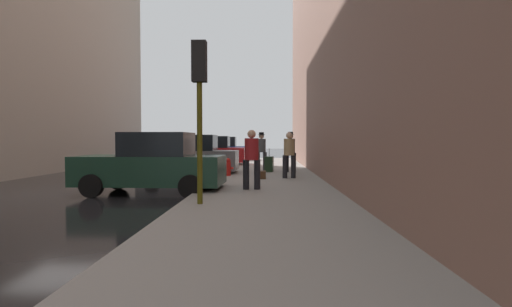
{
  "coord_description": "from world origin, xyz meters",
  "views": [
    {
      "loc": [
        5.99,
        -11.46,
        1.57
      ],
      "look_at": [
        5.52,
        5.84,
        0.98
      ],
      "focal_mm": 28.0,
      "sensor_mm": 36.0,
      "label": 1
    }
  ],
  "objects_px": {
    "traffic_light": "(199,86)",
    "pedestrian_in_tan_coat": "(289,152)",
    "fire_hydrant": "(228,167)",
    "pedestrian_in_red_jacket": "(252,156)",
    "parked_red_hatchback": "(210,152)",
    "pedestrian_with_fedora": "(290,150)",
    "pedestrian_with_beanie": "(261,149)",
    "duffel_bag": "(261,175)",
    "rolling_suitcase": "(269,164)",
    "parked_dark_green_sedan": "(153,165)",
    "parked_gray_coupe": "(190,156)",
    "parked_blue_sedan": "(220,150)"
  },
  "relations": [
    {
      "from": "parked_red_hatchback",
      "to": "pedestrian_with_beanie",
      "type": "bearing_deg",
      "value": -57.92
    },
    {
      "from": "traffic_light",
      "to": "parked_dark_green_sedan",
      "type": "bearing_deg",
      "value": 123.92
    },
    {
      "from": "parked_gray_coupe",
      "to": "traffic_light",
      "type": "height_order",
      "value": "traffic_light"
    },
    {
      "from": "rolling_suitcase",
      "to": "parked_dark_green_sedan",
      "type": "bearing_deg",
      "value": -118.91
    },
    {
      "from": "pedestrian_with_beanie",
      "to": "pedestrian_in_red_jacket",
      "type": "relative_size",
      "value": 1.04
    },
    {
      "from": "parked_dark_green_sedan",
      "to": "parked_red_hatchback",
      "type": "bearing_deg",
      "value": 90.0
    },
    {
      "from": "parked_gray_coupe",
      "to": "fire_hydrant",
      "type": "distance_m",
      "value": 2.4
    },
    {
      "from": "parked_dark_green_sedan",
      "to": "pedestrian_in_red_jacket",
      "type": "xyz_separation_m",
      "value": [
        2.91,
        -0.14,
        0.26
      ]
    },
    {
      "from": "fire_hydrant",
      "to": "pedestrian_in_red_jacket",
      "type": "xyz_separation_m",
      "value": [
        1.1,
        -4.32,
        0.61
      ]
    },
    {
      "from": "fire_hydrant",
      "to": "pedestrian_with_beanie",
      "type": "bearing_deg",
      "value": 65.18
    },
    {
      "from": "parked_dark_green_sedan",
      "to": "duffel_bag",
      "type": "distance_m",
      "value": 4.42
    },
    {
      "from": "parked_red_hatchback",
      "to": "pedestrian_with_beanie",
      "type": "distance_m",
      "value": 5.82
    },
    {
      "from": "parked_gray_coupe",
      "to": "parked_red_hatchback",
      "type": "xyz_separation_m",
      "value": [
        0.0,
        6.15,
        0.0
      ]
    },
    {
      "from": "parked_red_hatchback",
      "to": "fire_hydrant",
      "type": "height_order",
      "value": "parked_red_hatchback"
    },
    {
      "from": "duffel_bag",
      "to": "pedestrian_with_beanie",
      "type": "bearing_deg",
      "value": 90.82
    },
    {
      "from": "pedestrian_with_beanie",
      "to": "duffel_bag",
      "type": "distance_m",
      "value": 3.99
    },
    {
      "from": "parked_blue_sedan",
      "to": "traffic_light",
      "type": "distance_m",
      "value": 19.92
    },
    {
      "from": "parked_gray_coupe",
      "to": "fire_hydrant",
      "type": "bearing_deg",
      "value": -40.69
    },
    {
      "from": "parked_red_hatchback",
      "to": "parked_blue_sedan",
      "type": "relative_size",
      "value": 0.99
    },
    {
      "from": "fire_hydrant",
      "to": "pedestrian_in_tan_coat",
      "type": "height_order",
      "value": "pedestrian_in_tan_coat"
    },
    {
      "from": "parked_gray_coupe",
      "to": "rolling_suitcase",
      "type": "height_order",
      "value": "parked_gray_coupe"
    },
    {
      "from": "parked_dark_green_sedan",
      "to": "traffic_light",
      "type": "relative_size",
      "value": 1.18
    },
    {
      "from": "parked_red_hatchback",
      "to": "pedestrian_with_fedora",
      "type": "height_order",
      "value": "pedestrian_with_fedora"
    },
    {
      "from": "parked_red_hatchback",
      "to": "pedestrian_with_fedora",
      "type": "bearing_deg",
      "value": -53.14
    },
    {
      "from": "parked_red_hatchback",
      "to": "pedestrian_with_fedora",
      "type": "distance_m",
      "value": 7.31
    },
    {
      "from": "parked_gray_coupe",
      "to": "duffel_bag",
      "type": "height_order",
      "value": "parked_gray_coupe"
    },
    {
      "from": "parked_dark_green_sedan",
      "to": "fire_hydrant",
      "type": "height_order",
      "value": "parked_dark_green_sedan"
    },
    {
      "from": "parked_gray_coupe",
      "to": "rolling_suitcase",
      "type": "distance_m",
      "value": 3.5
    },
    {
      "from": "parked_red_hatchback",
      "to": "rolling_suitcase",
      "type": "distance_m",
      "value": 6.63
    },
    {
      "from": "traffic_light",
      "to": "fire_hydrant",
      "type": "bearing_deg",
      "value": 90.41
    },
    {
      "from": "parked_blue_sedan",
      "to": "pedestrian_with_fedora",
      "type": "bearing_deg",
      "value": -68.18
    },
    {
      "from": "parked_dark_green_sedan",
      "to": "rolling_suitcase",
      "type": "height_order",
      "value": "parked_dark_green_sedan"
    },
    {
      "from": "pedestrian_in_tan_coat",
      "to": "traffic_light",
      "type": "bearing_deg",
      "value": -111.04
    },
    {
      "from": "traffic_light",
      "to": "pedestrian_in_tan_coat",
      "type": "bearing_deg",
      "value": 68.96
    },
    {
      "from": "fire_hydrant",
      "to": "pedestrian_with_fedora",
      "type": "distance_m",
      "value": 3.24
    },
    {
      "from": "rolling_suitcase",
      "to": "pedestrian_in_tan_coat",
      "type": "bearing_deg",
      "value": -76.18
    },
    {
      "from": "pedestrian_in_tan_coat",
      "to": "rolling_suitcase",
      "type": "distance_m",
      "value": 3.11
    },
    {
      "from": "pedestrian_with_fedora",
      "to": "pedestrian_in_tan_coat",
      "type": "distance_m",
      "value": 2.77
    },
    {
      "from": "parked_gray_coupe",
      "to": "traffic_light",
      "type": "relative_size",
      "value": 1.17
    },
    {
      "from": "pedestrian_in_red_jacket",
      "to": "duffel_bag",
      "type": "relative_size",
      "value": 3.89
    },
    {
      "from": "parked_blue_sedan",
      "to": "pedestrian_in_tan_coat",
      "type": "relative_size",
      "value": 2.47
    },
    {
      "from": "pedestrian_with_beanie",
      "to": "pedestrian_in_tan_coat",
      "type": "distance_m",
      "value": 3.84
    },
    {
      "from": "parked_blue_sedan",
      "to": "duffel_bag",
      "type": "bearing_deg",
      "value": -77.28
    },
    {
      "from": "parked_dark_green_sedan",
      "to": "traffic_light",
      "type": "bearing_deg",
      "value": -56.08
    },
    {
      "from": "fire_hydrant",
      "to": "pedestrian_with_fedora",
      "type": "xyz_separation_m",
      "value": [
        2.58,
        1.86,
        0.64
      ]
    },
    {
      "from": "parked_gray_coupe",
      "to": "parked_blue_sedan",
      "type": "bearing_deg",
      "value": 90.0
    },
    {
      "from": "pedestrian_in_red_jacket",
      "to": "rolling_suitcase",
      "type": "xyz_separation_m",
      "value": [
        0.54,
        6.38,
        -0.61
      ]
    },
    {
      "from": "pedestrian_in_tan_coat",
      "to": "parked_red_hatchback",
      "type": "bearing_deg",
      "value": 115.86
    },
    {
      "from": "parked_gray_coupe",
      "to": "pedestrian_in_tan_coat",
      "type": "relative_size",
      "value": 2.47
    },
    {
      "from": "parked_dark_green_sedan",
      "to": "pedestrian_with_fedora",
      "type": "xyz_separation_m",
      "value": [
        4.38,
        6.04,
        0.29
      ]
    }
  ]
}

